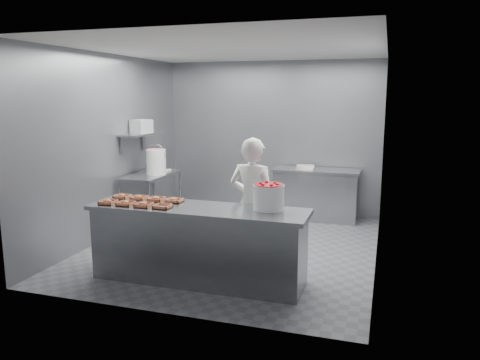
{
  "coord_description": "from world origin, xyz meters",
  "views": [
    {
      "loc": [
        2.06,
        -6.24,
        2.18
      ],
      "look_at": [
        0.15,
        -0.2,
        1.03
      ],
      "focal_mm": 35.0,
      "sensor_mm": 36.0,
      "label": 1
    }
  ],
  "objects_px": {
    "tray_5": "(139,198)",
    "tray_7": "(174,200)",
    "tray_3": "(163,206)",
    "prep_table": "(152,192)",
    "worker": "(252,204)",
    "tray_2": "(144,205)",
    "back_counter": "(316,194)",
    "tray_0": "(108,202)",
    "tray_4": "(122,196)",
    "appliance": "(141,126)",
    "service_counter": "(198,244)",
    "glaze_bucket": "(156,161)",
    "tray_6": "(157,199)",
    "strawberry_tub": "(269,196)",
    "tray_1": "(126,203)"
  },
  "relations": [
    {
      "from": "tray_5",
      "to": "tray_7",
      "type": "height_order",
      "value": "same"
    },
    {
      "from": "tray_3",
      "to": "prep_table",
      "type": "bearing_deg",
      "value": 121.26
    },
    {
      "from": "prep_table",
      "to": "worker",
      "type": "bearing_deg",
      "value": -32.24
    },
    {
      "from": "tray_2",
      "to": "tray_5",
      "type": "xyz_separation_m",
      "value": [
        -0.24,
        0.32,
        0.0
      ]
    },
    {
      "from": "back_counter",
      "to": "tray_7",
      "type": "height_order",
      "value": "tray_7"
    },
    {
      "from": "tray_0",
      "to": "worker",
      "type": "bearing_deg",
      "value": 25.63
    },
    {
      "from": "tray_4",
      "to": "appliance",
      "type": "relative_size",
      "value": 0.64
    },
    {
      "from": "tray_4",
      "to": "tray_5",
      "type": "relative_size",
      "value": 1.0
    },
    {
      "from": "worker",
      "to": "appliance",
      "type": "relative_size",
      "value": 5.7
    },
    {
      "from": "service_counter",
      "to": "glaze_bucket",
      "type": "xyz_separation_m",
      "value": [
        -1.54,
        1.93,
        0.66
      ]
    },
    {
      "from": "tray_6",
      "to": "tray_7",
      "type": "bearing_deg",
      "value": 0.0
    },
    {
      "from": "prep_table",
      "to": "appliance",
      "type": "height_order",
      "value": "appliance"
    },
    {
      "from": "tray_6",
      "to": "tray_5",
      "type": "bearing_deg",
      "value": 180.0
    },
    {
      "from": "tray_0",
      "to": "appliance",
      "type": "distance_m",
      "value": 2.39
    },
    {
      "from": "tray_2",
      "to": "tray_4",
      "type": "xyz_separation_m",
      "value": [
        -0.48,
        0.32,
        0.0
      ]
    },
    {
      "from": "tray_5",
      "to": "back_counter",
      "type": "bearing_deg",
      "value": 60.45
    },
    {
      "from": "glaze_bucket",
      "to": "tray_5",
      "type": "bearing_deg",
      "value": -68.76
    },
    {
      "from": "back_counter",
      "to": "tray_4",
      "type": "xyz_separation_m",
      "value": [
        -1.99,
        -3.09,
        0.47
      ]
    },
    {
      "from": "glaze_bucket",
      "to": "tray_3",
      "type": "bearing_deg",
      "value": -60.74
    },
    {
      "from": "glaze_bucket",
      "to": "strawberry_tub",
      "type": "bearing_deg",
      "value": -37.15
    },
    {
      "from": "tray_3",
      "to": "tray_6",
      "type": "xyz_separation_m",
      "value": [
        -0.24,
        0.32,
        0.0
      ]
    },
    {
      "from": "tray_3",
      "to": "tray_6",
      "type": "bearing_deg",
      "value": 127.32
    },
    {
      "from": "prep_table",
      "to": "tray_2",
      "type": "bearing_deg",
      "value": -63.81
    },
    {
      "from": "service_counter",
      "to": "glaze_bucket",
      "type": "height_order",
      "value": "glaze_bucket"
    },
    {
      "from": "tray_0",
      "to": "tray_5",
      "type": "xyz_separation_m",
      "value": [
        0.24,
        0.32,
        0.0
      ]
    },
    {
      "from": "worker",
      "to": "glaze_bucket",
      "type": "distance_m",
      "value": 2.45
    },
    {
      "from": "back_counter",
      "to": "worker",
      "type": "distance_m",
      "value": 2.71
    },
    {
      "from": "tray_7",
      "to": "tray_2",
      "type": "bearing_deg",
      "value": -126.97
    },
    {
      "from": "tray_7",
      "to": "service_counter",
      "type": "bearing_deg",
      "value": -23.18
    },
    {
      "from": "tray_6",
      "to": "prep_table",
      "type": "bearing_deg",
      "value": 120.09
    },
    {
      "from": "tray_5",
      "to": "glaze_bucket",
      "type": "distance_m",
      "value": 1.91
    },
    {
      "from": "tray_1",
      "to": "tray_3",
      "type": "height_order",
      "value": "tray_1"
    },
    {
      "from": "back_counter",
      "to": "glaze_bucket",
      "type": "bearing_deg",
      "value": -151.68
    },
    {
      "from": "tray_0",
      "to": "tray_5",
      "type": "bearing_deg",
      "value": 53.03
    },
    {
      "from": "service_counter",
      "to": "back_counter",
      "type": "bearing_deg",
      "value": 74.52
    },
    {
      "from": "tray_2",
      "to": "tray_6",
      "type": "height_order",
      "value": "same"
    },
    {
      "from": "back_counter",
      "to": "tray_5",
      "type": "distance_m",
      "value": 3.58
    },
    {
      "from": "back_counter",
      "to": "tray_3",
      "type": "bearing_deg",
      "value": -110.42
    },
    {
      "from": "worker",
      "to": "tray_6",
      "type": "bearing_deg",
      "value": 28.79
    },
    {
      "from": "prep_table",
      "to": "tray_6",
      "type": "bearing_deg",
      "value": -59.91
    },
    {
      "from": "worker",
      "to": "tray_0",
      "type": "bearing_deg",
      "value": 32.65
    },
    {
      "from": "service_counter",
      "to": "tray_2",
      "type": "bearing_deg",
      "value": -165.41
    },
    {
      "from": "tray_5",
      "to": "appliance",
      "type": "bearing_deg",
      "value": 117.81
    },
    {
      "from": "tray_5",
      "to": "tray_6",
      "type": "bearing_deg",
      "value": 0.0
    },
    {
      "from": "prep_table",
      "to": "tray_7",
      "type": "bearing_deg",
      "value": -54.49
    },
    {
      "from": "tray_6",
      "to": "tray_7",
      "type": "distance_m",
      "value": 0.24
    },
    {
      "from": "tray_1",
      "to": "tray_2",
      "type": "xyz_separation_m",
      "value": [
        0.24,
        0.0,
        0.0
      ]
    },
    {
      "from": "tray_0",
      "to": "back_counter",
      "type": "bearing_deg",
      "value": 59.7
    },
    {
      "from": "tray_2",
      "to": "tray_5",
      "type": "bearing_deg",
      "value": 126.97
    },
    {
      "from": "tray_3",
      "to": "service_counter",
      "type": "bearing_deg",
      "value": 23.34
    }
  ]
}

